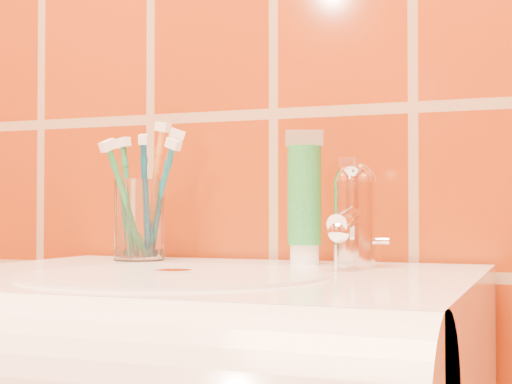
% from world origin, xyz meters
% --- Properties ---
extents(glass_tumbler, '(0.07, 0.07, 0.10)m').
position_xyz_m(glass_tumbler, '(-0.15, 1.11, 0.90)').
color(glass_tumbler, white).
rests_on(glass_tumbler, pedestal_sink).
extents(toothpaste_tube, '(0.04, 0.04, 0.16)m').
position_xyz_m(toothpaste_tube, '(0.07, 1.12, 0.92)').
color(toothpaste_tube, white).
rests_on(toothpaste_tube, pedestal_sink).
extents(faucet, '(0.05, 0.11, 0.12)m').
position_xyz_m(faucet, '(0.14, 1.09, 0.91)').
color(faucet, white).
rests_on(faucet, pedestal_sink).
extents(toothbrush_0, '(0.08, 0.07, 0.19)m').
position_xyz_m(toothbrush_0, '(-0.13, 1.12, 0.94)').
color(toothbrush_0, orange).
rests_on(toothbrush_0, glass_tumbler).
extents(toothbrush_1, '(0.06, 0.08, 0.17)m').
position_xyz_m(toothbrush_1, '(-0.14, 1.11, 0.93)').
color(toothbrush_1, navy).
rests_on(toothbrush_1, glass_tumbler).
extents(toothbrush_2, '(0.09, 0.14, 0.18)m').
position_xyz_m(toothbrush_2, '(-0.15, 1.08, 0.92)').
color(toothbrush_2, '#20793C').
rests_on(toothbrush_2, glass_tumbler).
extents(toothbrush_3, '(0.07, 0.06, 0.17)m').
position_xyz_m(toothbrush_3, '(-0.17, 1.11, 0.93)').
color(toothbrush_3, '#1F7544').
rests_on(toothbrush_3, glass_tumbler).
extents(toothbrush_4, '(0.12, 0.11, 0.18)m').
position_xyz_m(toothbrush_4, '(-0.14, 1.13, 0.93)').
color(toothbrush_4, '#D55525').
rests_on(toothbrush_4, glass_tumbler).
extents(toothbrush_5, '(0.11, 0.10, 0.16)m').
position_xyz_m(toothbrush_5, '(-0.13, 1.12, 0.93)').
color(toothbrush_5, '#0D5D6E').
rests_on(toothbrush_5, glass_tumbler).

